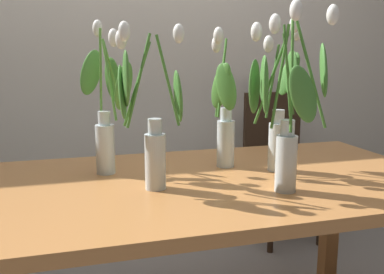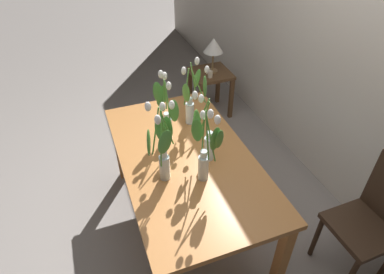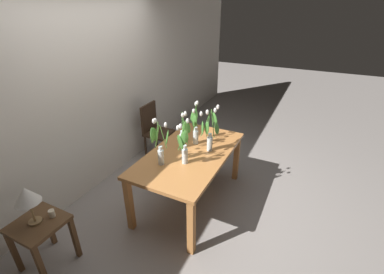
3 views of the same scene
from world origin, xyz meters
TOP-DOWN VIEW (x-y plane):
  - room_wall_rear at (0.00, 1.41)m, footprint 9.00×0.10m
  - dining_table at (0.00, 0.00)m, footprint 1.60×0.90m
  - tulip_vase_0 at (0.06, 0.12)m, footprint 0.12×0.18m
  - tulip_vase_1 at (-0.25, -0.06)m, footprint 0.22×0.14m
  - tulip_vase_2 at (-0.37, 0.19)m, footprint 0.21×0.22m
  - tulip_vase_3 at (0.15, -0.20)m, footprint 0.26×0.22m
  - tulip_vase_4 at (0.25, 0.04)m, footprint 0.21×0.17m
  - dining_chair at (0.78, 1.04)m, footprint 0.41×0.41m

SIDE VIEW (x-z plane):
  - dining_chair at x=0.78m, z-range 0.06..0.99m
  - dining_table at x=0.00m, z-range 0.28..1.02m
  - tulip_vase_0 at x=0.06m, z-range 0.66..1.18m
  - tulip_vase_1 at x=-0.25m, z-range 0.68..1.21m
  - tulip_vase_2 at x=-0.37m, z-range 0.68..1.23m
  - tulip_vase_4 at x=0.25m, z-range 0.68..1.24m
  - tulip_vase_3 at x=0.15m, z-range 0.69..1.27m
  - room_wall_rear at x=0.00m, z-range 0.00..2.70m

